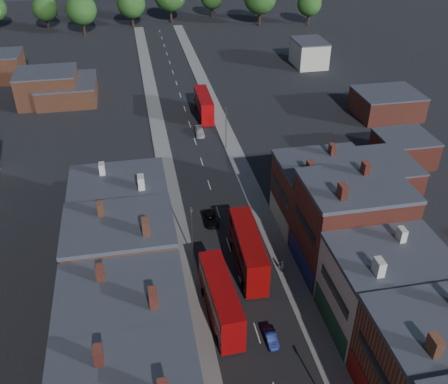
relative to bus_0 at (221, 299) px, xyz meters
name	(u,v)px	position (x,y,z in m)	size (l,w,h in m)	color
pavement_west	(169,182)	(-3.00, 30.73, -2.69)	(3.00, 200.00, 0.12)	gray
pavement_east	(245,175)	(10.00, 30.73, -2.69)	(3.00, 200.00, 0.12)	gray
lamp_post_2	(192,231)	(-1.70, 10.73, 1.95)	(0.25, 0.70, 8.12)	slate
lamp_post_3	(226,126)	(8.70, 40.73, 1.95)	(0.25, 0.70, 8.12)	slate
bus_0	(221,299)	(0.00, 0.00, 0.00)	(3.40, 11.92, 5.10)	#A3090A
bus_1	(248,250)	(5.00, 7.73, 0.13)	(3.47, 12.46, 5.34)	#9E0909
bus_2	(204,105)	(7.00, 55.82, -0.08)	(3.04, 11.51, 4.95)	#9B0608
car_1	(271,337)	(4.70, -4.61, -2.20)	(1.17, 3.34, 1.10)	navy
car_2	(210,219)	(1.94, 18.48, -2.15)	(1.99, 4.32, 1.20)	black
car_3	(200,132)	(4.79, 47.51, -2.16)	(1.67, 4.11, 1.19)	silver
ped_1	(185,317)	(-4.20, -0.29, -1.73)	(0.88, 0.48, 1.81)	#46271C
ped_3	(282,266)	(9.08, 6.00, -1.81)	(0.97, 0.44, 1.65)	#534D47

